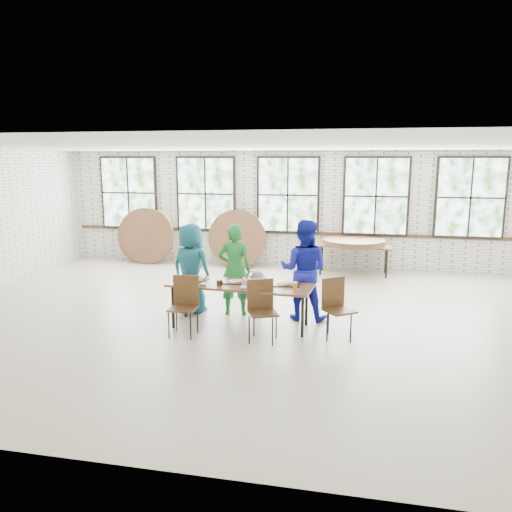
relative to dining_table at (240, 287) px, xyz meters
The scene contains 13 objects.
room 5.05m from the dining_table, 89.01° to the left, with size 12.00×12.00×12.00m.
dining_table is the anchor object (origin of this frame).
chair_near_left 0.96m from the dining_table, 146.94° to the right, with size 0.44×0.42×0.95m.
chair_near_right 0.70m from the dining_table, 47.57° to the right, with size 0.55×0.54×0.95m.
chair_spare 1.61m from the dining_table, ahead, with size 0.58×0.58×0.95m.
adult_teal 1.27m from the dining_table, 148.97° to the left, with size 0.80×0.52×1.64m, color navy.
adult_green 0.71m from the dining_table, 111.48° to the left, with size 0.61×0.40×1.66m, color #217D32.
toddler 0.72m from the dining_table, 76.20° to the left, with size 0.53×0.31×0.82m, color #112136.
adult_blue 1.20m from the dining_table, 33.41° to the left, with size 0.86×0.67×1.77m, color #161DA0.
storage_table 4.72m from the dining_table, 67.63° to the left, with size 1.87×0.93×0.74m.
tabletop_clutter 0.11m from the dining_table, 28.56° to the right, with size 2.04×0.61×0.11m.
round_tops_stacked 4.72m from the dining_table, 67.63° to the left, with size 1.50×1.50×0.13m.
round_tops_leaning 5.26m from the dining_table, 118.15° to the left, with size 4.17×0.44×1.49m.
Camera 1 is at (1.81, -8.31, 2.78)m, focal length 35.00 mm.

